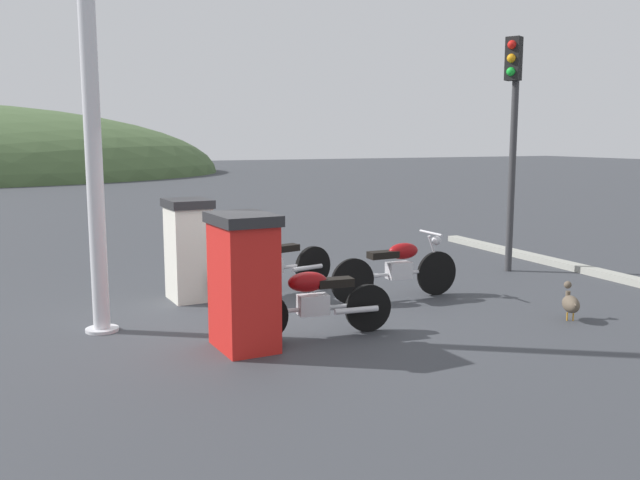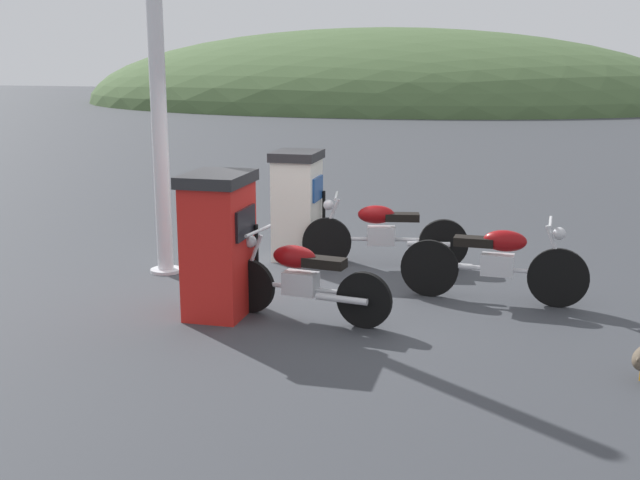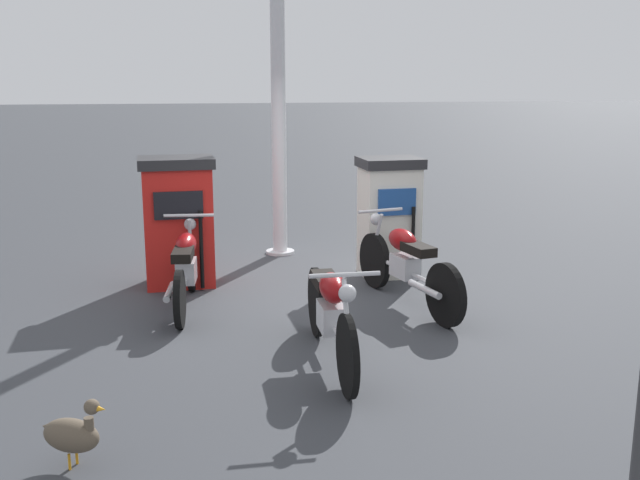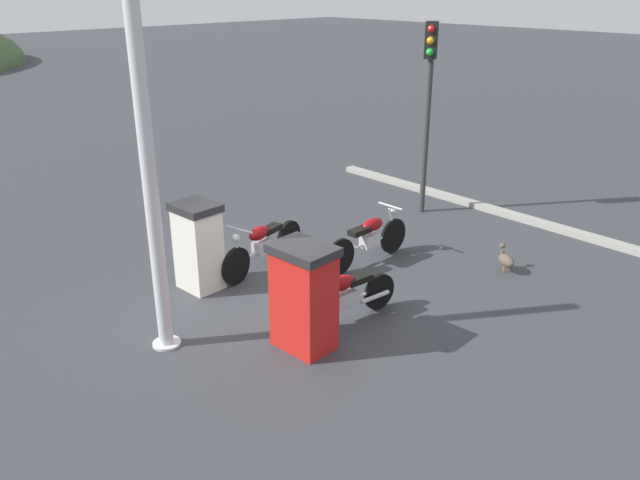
{
  "view_description": "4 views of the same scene",
  "coord_description": "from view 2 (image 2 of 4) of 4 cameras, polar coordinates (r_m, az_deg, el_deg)",
  "views": [
    {
      "loc": [
        -2.89,
        -8.44,
        2.36
      ],
      "look_at": [
        0.88,
        -0.08,
        0.98
      ],
      "focal_mm": 38.35,
      "sensor_mm": 36.0,
      "label": 1
    },
    {
      "loc": [
        2.85,
        -8.77,
        2.69
      ],
      "look_at": [
        0.26,
        -0.44,
        0.69
      ],
      "focal_mm": 44.49,
      "sensor_mm": 36.0,
      "label": 2
    },
    {
      "loc": [
        8.17,
        -1.1,
        2.46
      ],
      "look_at": [
        0.59,
        0.21,
        0.75
      ],
      "focal_mm": 41.68,
      "sensor_mm": 36.0,
      "label": 3
    },
    {
      "loc": [
        -5.79,
        -7.05,
        4.79
      ],
      "look_at": [
        0.72,
        -0.23,
        0.93
      ],
      "focal_mm": 35.8,
      "sensor_mm": 36.0,
      "label": 4
    }
  ],
  "objects": [
    {
      "name": "distant_hill_main",
      "position": [
        49.96,
        4.27,
        9.81
      ],
      "size": [
        37.44,
        26.76,
        9.03
      ],
      "color": "#476038",
      "rests_on": "ground"
    },
    {
      "name": "canopy_support_pole",
      "position": [
        10.09,
        -11.57,
        10.38
      ],
      "size": [
        0.4,
        0.4,
        4.73
      ],
      "color": "silver",
      "rests_on": "ground"
    },
    {
      "name": "motorcycle_far_pump",
      "position": [
        10.41,
        4.54,
        0.49
      ],
      "size": [
        2.14,
        0.72,
        0.96
      ],
      "color": "black",
      "rests_on": "ground"
    },
    {
      "name": "fuel_pump_far",
      "position": [
        10.8,
        -1.64,
        2.58
      ],
      "size": [
        0.66,
        0.77,
        1.48
      ],
      "color": "silver",
      "rests_on": "ground"
    },
    {
      "name": "motorcycle_near_pump",
      "position": [
        8.29,
        -1.3,
        -2.77
      ],
      "size": [
        1.9,
        0.56,
        0.93
      ],
      "color": "black",
      "rests_on": "ground"
    },
    {
      "name": "motorcycle_extra",
      "position": [
        9.1,
        12.55,
        -1.4
      ],
      "size": [
        2.09,
        0.56,
        0.97
      ],
      "color": "black",
      "rests_on": "ground"
    },
    {
      "name": "ground_plane",
      "position": [
        9.6,
        -0.72,
        -3.34
      ],
      "size": [
        120.0,
        120.0,
        0.0
      ],
      "primitive_type": "plane",
      "color": "#383A3F"
    },
    {
      "name": "fuel_pump_near",
      "position": [
        8.46,
        -7.27,
        -0.25
      ],
      "size": [
        0.69,
        0.9,
        1.53
      ],
      "color": "red",
      "rests_on": "ground"
    }
  ]
}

